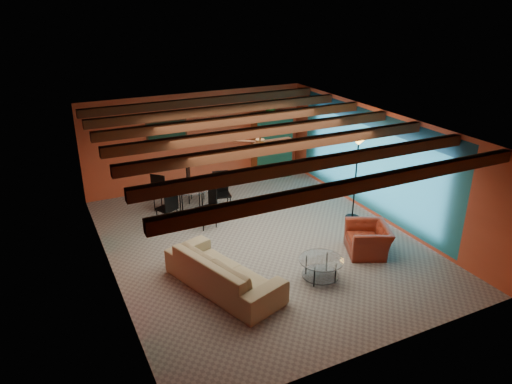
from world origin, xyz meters
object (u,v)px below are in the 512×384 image
sofa (224,271)px  floor_lamp (356,178)px  coffee_table (321,269)px  vase (189,172)px  armoire (271,146)px  armchair (368,239)px  dining_table (191,196)px  potted_plant (271,106)px

sofa → floor_lamp: (4.08, 1.44, 0.70)m
coffee_table → vase: (-1.32, 3.95, 0.93)m
armoire → vase: size_ratio=9.49×
armchair → dining_table: bearing=-117.1°
dining_table → floor_lamp: size_ratio=0.95×
armchair → sofa: bearing=-67.9°
floor_lamp → potted_plant: 3.78m
potted_plant → sofa: bearing=-125.8°
coffee_table → vase: bearing=108.4°
sofa → coffee_table: bearing=-125.7°
sofa → floor_lamp: floor_lamp is taller
potted_plant → vase: potted_plant is taller
floor_lamp → vase: 4.07m
sofa → coffee_table: sofa is taller
dining_table → coffee_table: bearing=-71.6°
sofa → armoire: bearing=-54.4°
armoire → coffee_table: bearing=-101.9°
coffee_table → potted_plant: potted_plant is taller
armoire → potted_plant: size_ratio=3.59×
sofa → armoire: armoire is taller
sofa → coffee_table: 1.91m
sofa → armchair: sofa is taller
armchair → potted_plant: (0.31, 5.16, 1.84)m
sofa → floor_lamp: 4.38m
coffee_table → potted_plant: (1.81, 5.59, 1.93)m
sofa → coffee_table: (1.82, -0.56, -0.14)m
dining_table → floor_lamp: bearing=-28.6°
dining_table → armchair: bearing=-51.3°
armchair → dining_table: size_ratio=0.48×
sofa → vase: bearing=-27.1°
armchair → coffee_table: size_ratio=1.12×
potted_plant → armchair: bearing=-93.5°
sofa → dining_table: size_ratio=1.23×
dining_table → floor_lamp: 4.11m
sofa → floor_lamp: bearing=-89.2°
armchair → armoire: bearing=-159.2°
dining_table → vase: 0.63m
armoire → sofa: bearing=-119.8°
sofa → potted_plant: (3.63, 5.03, 1.79)m
floor_lamp → sofa: bearing=-160.6°
vase → potted_plant: bearing=27.8°
dining_table → vase: (0.00, 0.00, 0.63)m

